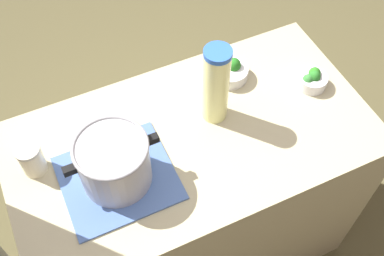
{
  "coord_description": "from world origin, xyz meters",
  "views": [
    {
      "loc": [
        0.39,
        0.83,
        2.22
      ],
      "look_at": [
        0.0,
        0.0,
        0.95
      ],
      "focal_mm": 44.18,
      "sensor_mm": 36.0,
      "label": 1
    }
  ],
  "objects_px": {
    "lemonade_pitcher": "(216,85)",
    "broccoli_bowl_center": "(312,79)",
    "cooking_pot": "(114,162)",
    "broccoli_bowl_front": "(230,71)",
    "mason_jar": "(31,159)"
  },
  "relations": [
    {
      "from": "broccoli_bowl_front",
      "to": "lemonade_pitcher",
      "type": "bearing_deg",
      "value": 45.36
    },
    {
      "from": "cooking_pot",
      "to": "lemonade_pitcher",
      "type": "bearing_deg",
      "value": -165.25
    },
    {
      "from": "cooking_pot",
      "to": "lemonade_pitcher",
      "type": "distance_m",
      "value": 0.41
    },
    {
      "from": "lemonade_pitcher",
      "to": "broccoli_bowl_front",
      "type": "relative_size",
      "value": 2.28
    },
    {
      "from": "lemonade_pitcher",
      "to": "broccoli_bowl_front",
      "type": "xyz_separation_m",
      "value": [
        -0.13,
        -0.13,
        -0.13
      ]
    },
    {
      "from": "lemonade_pitcher",
      "to": "mason_jar",
      "type": "height_order",
      "value": "lemonade_pitcher"
    },
    {
      "from": "cooking_pot",
      "to": "broccoli_bowl_center",
      "type": "distance_m",
      "value": 0.79
    },
    {
      "from": "cooking_pot",
      "to": "broccoli_bowl_front",
      "type": "xyz_separation_m",
      "value": [
        -0.53,
        -0.24,
        -0.07
      ]
    },
    {
      "from": "lemonade_pitcher",
      "to": "broccoli_bowl_center",
      "type": "height_order",
      "value": "lemonade_pitcher"
    },
    {
      "from": "broccoli_bowl_front",
      "to": "broccoli_bowl_center",
      "type": "height_order",
      "value": "broccoli_bowl_front"
    },
    {
      "from": "broccoli_bowl_front",
      "to": "broccoli_bowl_center",
      "type": "xyz_separation_m",
      "value": [
        -0.25,
        0.16,
        -0.0
      ]
    },
    {
      "from": "lemonade_pitcher",
      "to": "broccoli_bowl_front",
      "type": "distance_m",
      "value": 0.23
    },
    {
      "from": "mason_jar",
      "to": "cooking_pot",
      "type": "bearing_deg",
      "value": 147.21
    },
    {
      "from": "mason_jar",
      "to": "broccoli_bowl_front",
      "type": "distance_m",
      "value": 0.76
    },
    {
      "from": "cooking_pot",
      "to": "mason_jar",
      "type": "xyz_separation_m",
      "value": [
        0.23,
        -0.15,
        -0.04
      ]
    }
  ]
}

